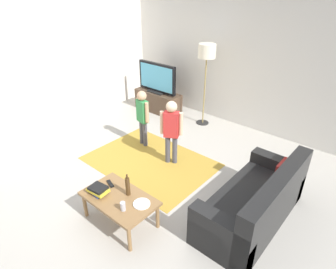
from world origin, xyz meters
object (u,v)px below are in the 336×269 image
object	(u,v)px
tv	(157,78)
soda_can	(123,206)
child_near_tv	(142,113)
plate	(142,204)
book_stack	(98,190)
tv_stand	(158,102)
floor_lamp	(207,56)
couch	(257,205)
tv_remote	(110,184)
bottle	(128,186)
child_center	(171,127)
coffee_table	(119,200)

from	to	relation	value
tv	soda_can	xyz separation A→B (m)	(2.38, -3.20, -0.37)
child_near_tv	plate	world-z (taller)	child_near_tv
child_near_tv	plate	distance (m)	2.24
book_stack	tv_stand	bearing A→B (deg)	120.30
floor_lamp	plate	size ratio (longest dim) A/B	8.09
tv	floor_lamp	distance (m)	1.44
soda_can	plate	distance (m)	0.25
couch	tv_remote	world-z (taller)	couch
tv_stand	bottle	distance (m)	3.72
child_near_tv	bottle	bearing A→B (deg)	-50.30
tv_stand	plate	size ratio (longest dim) A/B	5.45
tv	plate	bearing A→B (deg)	-50.25
floor_lamp	child_center	xyz separation A→B (m)	(0.49, -1.70, -0.83)
floor_lamp	child_center	bearing A→B (deg)	-73.97
plate	child_near_tv	bearing A→B (deg)	134.72
child_center	plate	xyz separation A→B (m)	(0.74, -1.45, -0.28)
bottle	tv_remote	distance (m)	0.37
book_stack	bottle	xyz separation A→B (m)	(0.32, 0.24, 0.08)
floor_lamp	soda_can	xyz separation A→B (m)	(1.12, -3.37, -1.06)
tv_stand	tv_remote	world-z (taller)	tv_stand
child_near_tv	book_stack	bearing A→B (deg)	-61.69
floor_lamp	coffee_table	size ratio (longest dim) A/B	1.78
couch	child_near_tv	distance (m)	2.71
bottle	child_center	bearing A→B (deg)	108.04
tv_remote	plate	xyz separation A→B (m)	(0.62, 0.00, -0.00)
tv_stand	tv_remote	size ratio (longest dim) A/B	7.06
tv_remote	plate	size ratio (longest dim) A/B	0.77
floor_lamp	coffee_table	xyz separation A→B (m)	(0.90, -3.25, -1.17)
tv	coffee_table	distance (m)	3.79
book_stack	tv	bearing A→B (deg)	120.46
child_center	plate	bearing A→B (deg)	-63.11
tv_stand	book_stack	size ratio (longest dim) A/B	4.10
tv_stand	soda_can	xyz separation A→B (m)	(2.38, -3.22, 0.24)
child_center	soda_can	distance (m)	1.80
coffee_table	tv_remote	bearing A→B (deg)	161.57
tv	couch	size ratio (longest dim) A/B	0.61
coffee_table	bottle	bearing A→B (deg)	67.38
tv_stand	soda_can	world-z (taller)	soda_can
floor_lamp	book_stack	xyz separation A→B (m)	(0.63, -3.37, -1.07)
floor_lamp	coffee_table	world-z (taller)	floor_lamp
floor_lamp	soda_can	distance (m)	3.71
tv	tv_remote	xyz separation A→B (m)	(1.86, -2.98, -0.42)
bottle	tv	bearing A→B (deg)	126.72
couch	plate	size ratio (longest dim) A/B	8.18
tv	soda_can	size ratio (longest dim) A/B	9.17
tv	bottle	world-z (taller)	tv
tv_stand	coffee_table	world-z (taller)	tv_stand
child_near_tv	bottle	size ratio (longest dim) A/B	3.48
tv_stand	soda_can	distance (m)	4.01
child_near_tv	tv_stand	bearing A→B (deg)	122.71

